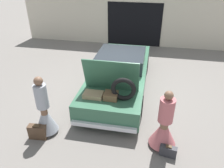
{
  "coord_description": "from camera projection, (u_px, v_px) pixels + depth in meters",
  "views": [
    {
      "loc": [
        1.06,
        -6.75,
        4.05
      ],
      "look_at": [
        0.0,
        -1.36,
        0.9
      ],
      "focal_mm": 35.0,
      "sensor_mm": 36.0,
      "label": 1
    }
  ],
  "objects": [
    {
      "name": "ground_plane",
      "position": [
        119.0,
        87.0,
        7.94
      ],
      "size": [
        40.0,
        40.0,
        0.0
      ],
      "primitive_type": "plane",
      "color": "slate"
    },
    {
      "name": "garage_wall_back",
      "position": [
        135.0,
        19.0,
        11.23
      ],
      "size": [
        12.0,
        0.14,
        2.8
      ],
      "color": "beige",
      "rests_on": "ground_plane"
    },
    {
      "name": "suitcase_beside_left_person",
      "position": [
        38.0,
        132.0,
        5.6
      ],
      "size": [
        0.47,
        0.22,
        0.42
      ],
      "color": "#473323",
      "rests_on": "ground_plane"
    },
    {
      "name": "person_left",
      "position": [
        45.0,
        114.0,
        5.6
      ],
      "size": [
        0.6,
        0.6,
        1.67
      ],
      "rotation": [
        0.0,
        0.0,
        -1.55
      ],
      "color": "brown",
      "rests_on": "ground_plane"
    },
    {
      "name": "suitcase_beside_right_person",
      "position": [
        168.0,
        151.0,
        5.11
      ],
      "size": [
        0.41,
        0.21,
        0.31
      ],
      "color": "#2D2D33",
      "rests_on": "ground_plane"
    },
    {
      "name": "person_right",
      "position": [
        164.0,
        128.0,
        5.21
      ],
      "size": [
        0.66,
        0.66,
        1.58
      ],
      "rotation": [
        0.0,
        0.0,
        1.35
      ],
      "color": "brown",
      "rests_on": "ground_plane"
    },
    {
      "name": "car",
      "position": [
        120.0,
        73.0,
        7.66
      ],
      "size": [
        1.88,
        5.03,
        1.75
      ],
      "color": "#336047",
      "rests_on": "ground_plane"
    }
  ]
}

